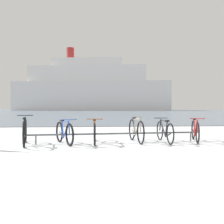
% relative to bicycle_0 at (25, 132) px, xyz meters
% --- Properties ---
extents(ground, '(80.00, 132.00, 0.08)m').
position_rel_bicycle_0_xyz_m(ground, '(2.07, 50.56, -0.42)').
color(ground, silver).
extents(bike_rack, '(5.32, 0.52, 0.31)m').
position_rel_bicycle_0_xyz_m(bike_rack, '(2.70, 0.23, -0.11)').
color(bike_rack, '#4C5156').
rests_on(bike_rack, ground).
extents(bicycle_0, '(0.52, 1.74, 0.85)m').
position_rel_bicycle_0_xyz_m(bicycle_0, '(0.00, 0.00, 0.00)').
color(bicycle_0, black).
rests_on(bicycle_0, ground).
extents(bicycle_1, '(0.73, 1.50, 0.75)m').
position_rel_bicycle_0_xyz_m(bicycle_1, '(1.12, 0.07, -0.04)').
color(bicycle_1, black).
rests_on(bicycle_1, ground).
extents(bicycle_2, '(0.46, 1.73, 0.76)m').
position_rel_bicycle_0_xyz_m(bicycle_2, '(2.01, 0.23, -0.04)').
color(bicycle_2, black).
rests_on(bicycle_2, ground).
extents(bicycle_3, '(0.46, 1.69, 0.81)m').
position_rel_bicycle_0_xyz_m(bicycle_3, '(3.30, 0.34, -0.01)').
color(bicycle_3, black).
rests_on(bicycle_3, ground).
extents(bicycle_4, '(0.46, 1.65, 0.74)m').
position_rel_bicycle_0_xyz_m(bicycle_4, '(4.18, 0.25, -0.04)').
color(bicycle_4, black).
rests_on(bicycle_4, ground).
extents(bicycle_5, '(0.56, 1.59, 0.76)m').
position_rel_bicycle_0_xyz_m(bicycle_5, '(5.19, 0.33, -0.04)').
color(bicycle_5, black).
rests_on(bicycle_5, ground).
extents(ferry_ship, '(46.83, 19.43, 19.02)m').
position_rel_bicycle_0_xyz_m(ferry_ship, '(1.79, 70.94, 6.00)').
color(ferry_ship, white).
rests_on(ferry_ship, ground).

